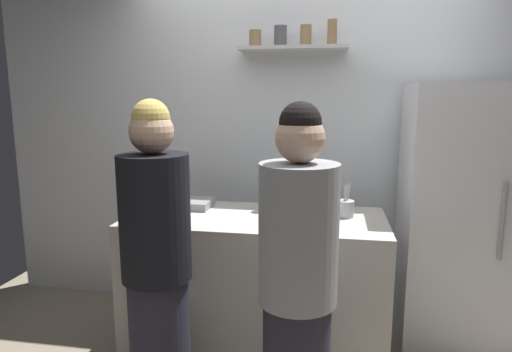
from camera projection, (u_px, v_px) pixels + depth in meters
back_wall_assembly at (305, 142)px, 3.32m from camera, size 4.80×0.32×2.60m
refrigerator at (454, 220)px, 2.84m from camera, size 0.64×0.61×1.72m
counter at (256, 287)px, 2.78m from camera, size 1.56×0.70×0.92m
baking_pan at (186, 203)px, 2.92m from camera, size 0.34×0.24×0.05m
utensil_holder at (345, 208)px, 2.68m from camera, size 0.11×0.11×0.21m
wine_bottle_pale_glass at (293, 195)px, 2.71m from camera, size 0.08×0.08×0.33m
wine_bottle_amber_glass at (140, 201)px, 2.52m from camera, size 0.07×0.07×0.34m
wine_bottle_green_glass at (316, 192)px, 2.82m from camera, size 0.07×0.07×0.33m
water_bottle_plastic at (271, 193)px, 2.83m from camera, size 0.09×0.09×0.25m
person_blonde at (157, 270)px, 2.16m from camera, size 0.34×0.34×1.63m
person_grey_hoodie at (297, 293)px, 1.92m from camera, size 0.34×0.34×1.62m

